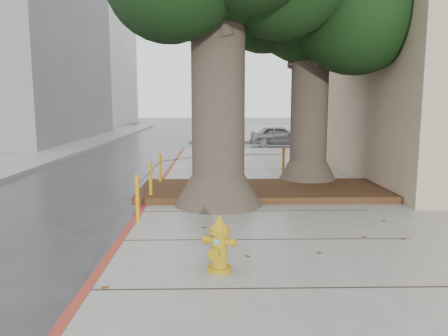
# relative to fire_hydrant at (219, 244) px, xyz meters

# --- Properties ---
(ground) EXTENTS (140.00, 140.00, 0.00)m
(ground) POSITION_rel_fire_hydrant_xyz_m (0.32, 1.41, -0.54)
(ground) COLOR #28282B
(ground) RESTS_ON ground
(sidewalk_far) EXTENTS (16.00, 20.00, 0.15)m
(sidewalk_far) POSITION_rel_fire_hydrant_xyz_m (6.32, 31.41, -0.46)
(sidewalk_far) COLOR slate
(sidewalk_far) RESTS_ON ground
(curb_red) EXTENTS (0.14, 26.00, 0.16)m
(curb_red) POSITION_rel_fire_hydrant_xyz_m (-1.68, 3.91, -0.46)
(curb_red) COLOR maroon
(curb_red) RESTS_ON ground
(planter_bed) EXTENTS (6.40, 2.60, 0.16)m
(planter_bed) POSITION_rel_fire_hydrant_xyz_m (1.22, 5.31, -0.31)
(planter_bed) COLOR black
(planter_bed) RESTS_ON sidewalk_main
(building_far_white) EXTENTS (12.00, 18.00, 15.00)m
(building_far_white) POSITION_rel_fire_hydrant_xyz_m (-16.68, 46.41, 6.96)
(building_far_white) COLOR silver
(building_far_white) RESTS_ON ground
(building_side_white) EXTENTS (10.00, 10.00, 9.00)m
(building_side_white) POSITION_rel_fire_hydrant_xyz_m (16.32, 27.41, 3.96)
(building_side_white) COLOR silver
(building_side_white) RESTS_ON ground
(tree_far) EXTENTS (4.50, 3.80, 7.17)m
(tree_far) POSITION_rel_fire_hydrant_xyz_m (2.96, 6.73, 4.48)
(tree_far) COLOR #4C3F33
(tree_far) RESTS_ON sidewalk_main
(bollard_ring) EXTENTS (3.79, 5.39, 0.95)m
(bollard_ring) POSITION_rel_fire_hydrant_xyz_m (-0.55, 5.79, 0.13)
(bollard_ring) COLOR #CA7F0B
(bollard_ring) RESTS_ON sidewalk_main
(fire_hydrant) EXTENTS (0.43, 0.43, 0.80)m
(fire_hydrant) POSITION_rel_fire_hydrant_xyz_m (0.00, 0.00, 0.00)
(fire_hydrant) COLOR #B48C12
(fire_hydrant) RESTS_ON sidewalk_main
(car_silver) EXTENTS (3.63, 1.73, 1.20)m
(car_silver) POSITION_rel_fire_hydrant_xyz_m (3.73, 19.52, 0.06)
(car_silver) COLOR #939397
(car_silver) RESTS_ON ground
(car_red) EXTENTS (3.27, 1.20, 1.07)m
(car_red) POSITION_rel_fire_hydrant_xyz_m (12.36, 19.85, -0.00)
(car_red) COLOR maroon
(car_red) RESTS_ON ground
(car_dark) EXTENTS (1.54, 3.68, 1.06)m
(car_dark) POSITION_rel_fire_hydrant_xyz_m (-11.58, 18.46, -0.01)
(car_dark) COLOR black
(car_dark) RESTS_ON ground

